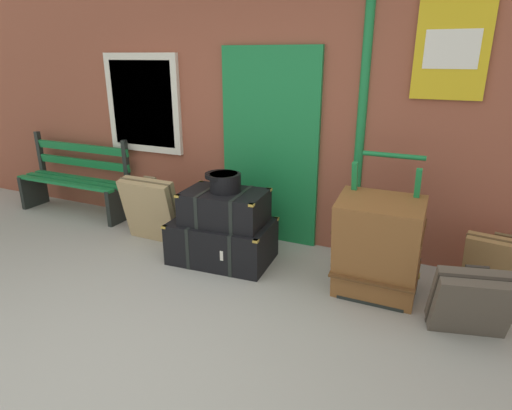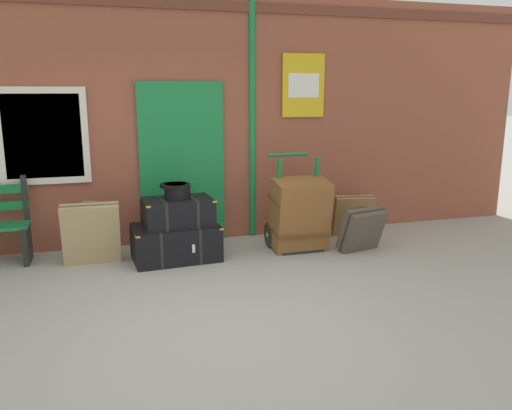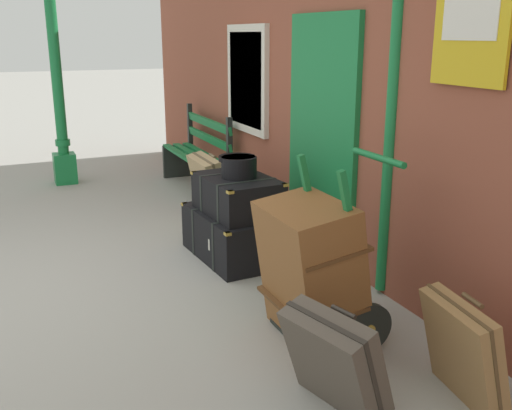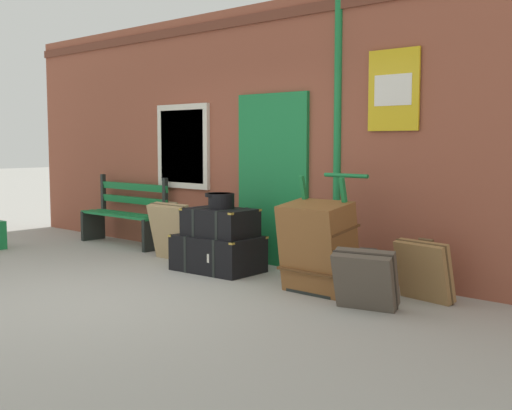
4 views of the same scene
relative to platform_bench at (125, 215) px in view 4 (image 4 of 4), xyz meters
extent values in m
plane|color=#A3A099|center=(2.56, -2.16, -0.44)|extent=(60.00, 60.00, 0.00)
cube|color=brown|center=(2.56, 0.44, 1.16)|extent=(10.40, 0.30, 3.20)
cube|color=brown|center=(2.56, 0.28, 2.58)|extent=(10.40, 0.03, 0.12)
cube|color=#197A3D|center=(2.66, 0.27, 0.61)|extent=(1.10, 0.05, 2.10)
cube|color=#0F4924|center=(2.66, 0.25, 0.61)|extent=(0.06, 0.02, 2.10)
cube|color=silver|center=(1.01, 0.27, 1.01)|extent=(1.04, 0.06, 1.16)
cube|color=silver|center=(1.01, 0.25, 1.01)|extent=(0.88, 0.02, 1.00)
cylinder|color=#197A3D|center=(3.62, 0.29, 1.16)|extent=(0.09, 0.09, 3.14)
cube|color=gold|center=(4.34, 0.27, 1.61)|extent=(0.60, 0.02, 0.84)
cube|color=white|center=(4.34, 0.25, 1.61)|extent=(0.44, 0.01, 0.32)
cube|color=#197A3D|center=(0.00, -0.20, 0.01)|extent=(1.60, 0.09, 0.04)
cube|color=#197A3D|center=(0.00, -0.06, 0.01)|extent=(1.60, 0.09, 0.04)
cube|color=#197A3D|center=(0.00, 0.08, 0.01)|extent=(1.60, 0.09, 0.04)
cube|color=#197A3D|center=(0.00, 0.14, 0.21)|extent=(1.60, 0.05, 0.10)
cube|color=#197A3D|center=(0.00, 0.14, 0.41)|extent=(1.60, 0.05, 0.10)
cube|color=black|center=(-0.76, -0.06, -0.22)|extent=(0.06, 0.40, 0.45)
cube|color=black|center=(-0.76, 0.14, 0.29)|extent=(0.06, 0.06, 0.56)
cube|color=black|center=(0.76, -0.06, -0.22)|extent=(0.06, 0.40, 0.45)
cube|color=black|center=(0.76, 0.14, 0.29)|extent=(0.06, 0.06, 0.56)
cube|color=black|center=(2.45, -0.46, -0.23)|extent=(1.04, 0.71, 0.42)
cube|color=black|center=(2.23, -0.47, -0.23)|extent=(0.08, 0.65, 0.43)
cube|color=black|center=(2.68, -0.44, -0.23)|extent=(0.08, 0.65, 0.43)
cube|color=#B79338|center=(2.00, -0.79, -0.04)|extent=(0.05, 0.05, 0.02)
cube|color=#B79338|center=(2.95, -0.72, -0.04)|extent=(0.05, 0.05, 0.02)
cube|color=#B79338|center=(1.95, -0.19, -0.04)|extent=(0.05, 0.05, 0.02)
cube|color=#B79338|center=(2.91, -0.13, -0.04)|extent=(0.05, 0.05, 0.02)
cube|color=silver|center=(2.45, -0.76, -0.23)|extent=(0.36, 0.01, 0.10)
cube|color=black|center=(2.49, -0.45, 0.14)|extent=(0.84, 0.60, 0.32)
cube|color=black|center=(2.31, -0.46, 0.14)|extent=(0.08, 0.55, 0.33)
cube|color=black|center=(2.67, -0.44, 0.14)|extent=(0.08, 0.55, 0.33)
cube|color=#B79338|center=(2.13, -0.73, 0.28)|extent=(0.05, 0.05, 0.02)
cube|color=#B79338|center=(2.89, -0.67, 0.28)|extent=(0.05, 0.05, 0.02)
cube|color=#B79338|center=(2.09, -0.23, 0.28)|extent=(0.05, 0.05, 0.02)
cube|color=#B79338|center=(2.85, -0.17, 0.28)|extent=(0.05, 0.05, 0.02)
cylinder|color=black|center=(2.50, -0.44, 0.38)|extent=(0.30, 0.30, 0.18)
cylinder|color=black|center=(2.45, -0.44, 0.45)|extent=(0.32, 0.32, 0.04)
cube|color=black|center=(4.00, -0.57, -0.43)|extent=(0.56, 0.28, 0.03)
cube|color=#197A3D|center=(3.75, -0.37, 0.14)|extent=(0.04, 0.33, 1.17)
cube|color=#197A3D|center=(4.25, -0.37, 0.14)|extent=(0.04, 0.33, 1.17)
cylinder|color=#197A3D|center=(4.00, -0.08, 0.72)|extent=(0.54, 0.04, 0.04)
cylinder|color=black|center=(3.68, -0.31, -0.28)|extent=(0.04, 0.32, 0.32)
cylinder|color=#B79338|center=(3.68, -0.31, -0.28)|extent=(0.07, 0.06, 0.06)
cylinder|color=black|center=(4.32, -0.31, -0.28)|extent=(0.04, 0.32, 0.32)
cylinder|color=#B79338|center=(4.32, -0.31, -0.28)|extent=(0.07, 0.06, 0.06)
cube|color=brown|center=(4.00, -0.55, 0.02)|extent=(0.68, 0.56, 0.93)
cube|color=brown|center=(4.00, -0.55, -0.17)|extent=(0.70, 0.46, 0.09)
cube|color=brown|center=(4.00, -0.55, 0.22)|extent=(0.70, 0.46, 0.09)
cube|color=#51473D|center=(4.74, -0.81, -0.16)|extent=(0.62, 0.48, 0.56)
cylinder|color=#302A24|center=(4.74, -0.77, 0.11)|extent=(0.16, 0.07, 0.03)
cube|color=#2C2721|center=(4.74, -0.81, -0.16)|extent=(0.59, 0.33, 0.52)
cube|color=tan|center=(1.50, -0.35, -0.08)|extent=(0.65, 0.33, 0.73)
cylinder|color=brown|center=(1.50, -0.33, 0.29)|extent=(0.16, 0.03, 0.03)
cube|color=brown|center=(1.50, -0.35, -0.08)|extent=(0.66, 0.19, 0.71)
cube|color=olive|center=(4.96, -0.14, -0.15)|extent=(0.59, 0.34, 0.58)
cylinder|color=brown|center=(4.96, -0.12, 0.14)|extent=(0.16, 0.05, 0.03)
cube|color=brown|center=(4.96, -0.14, -0.15)|extent=(0.59, 0.24, 0.57)
camera|label=1|loc=(4.44, -3.97, 1.56)|focal=30.17mm
camera|label=2|loc=(1.70, -6.39, 1.54)|focal=36.10mm
camera|label=3|loc=(7.09, -2.28, 1.48)|focal=41.49mm
camera|label=4|loc=(8.01, -5.76, 1.08)|focal=46.36mm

